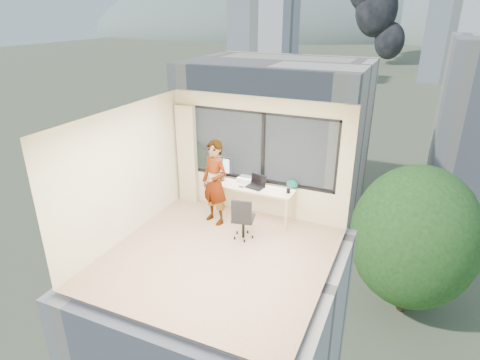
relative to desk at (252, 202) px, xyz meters
The scene contains 24 objects.
floor 1.70m from the desk, 90.00° to the right, with size 4.00×4.00×0.01m, color tan.
ceiling 2.78m from the desk, 90.00° to the right, with size 4.00×4.00×0.01m, color white.
wall_front 3.78m from the desk, 90.00° to the right, with size 4.00×0.01×2.60m, color beige.
wall_left 2.76m from the desk, 140.31° to the right, with size 0.01×4.00×2.60m, color beige.
wall_right 2.76m from the desk, 39.69° to the right, with size 0.01×4.00×2.60m, color beige.
window_wall 1.20m from the desk, 81.63° to the left, with size 3.30×0.16×1.55m, color black, non-canonical shape.
curtain 1.90m from the desk, behind, with size 0.45×0.14×2.30m, color beige.
desk is the anchor object (origin of this frame).
chair 0.87m from the desk, 79.51° to the right, with size 0.47×0.47×0.92m, color black, non-canonical shape.
person 0.97m from the desk, 143.47° to the right, with size 0.66×0.44×1.82m, color #2D2D33.
monitor 1.03m from the desk, behind, with size 0.55×0.12×0.55m, color black, non-canonical shape.
game_console 0.54m from the desk, 137.66° to the left, with size 0.33×0.28×0.08m, color white.
laptop 0.50m from the desk, 25.35° to the right, with size 0.37×0.39×0.24m, color black, non-canonical shape.
cellphone 0.45m from the desk, 147.36° to the right, with size 0.10×0.05×0.01m, color black.
pen_cup 0.91m from the desk, ahead, with size 0.08×0.08×0.10m, color black.
handbag 0.96m from the desk, 16.59° to the left, with size 0.25×0.13×0.19m, color #0C4A40.
exterior_ground 119.21m from the desk, 90.00° to the left, with size 400.00×400.00×0.04m, color #515B3D.
near_bldg_a 30.64m from the desk, 107.62° to the left, with size 16.00×12.00×14.00m, color beige.
far_tower_a 99.69m from the desk, 110.55° to the left, with size 14.00×14.00×28.00m, color silver.
far_tower_b 118.61m from the desk, 86.13° to the left, with size 13.00×13.00×30.00m, color silver.
far_tower_d 160.05m from the desk, 112.02° to the left, with size 16.00×14.00×22.00m, color silver.
hill_a 340.51m from the desk, 110.65° to the left, with size 288.00×216.00×90.00m, color slate.
tree_a 27.88m from the desk, 128.19° to the left, with size 7.00×7.00×8.00m, color #204D19, non-canonical shape.
tree_b 19.51m from the desk, 76.24° to the left, with size 7.60×7.60×9.00m, color #204D19, non-canonical shape.
Camera 1 is at (2.96, -5.68, 4.24)m, focal length 30.35 mm.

